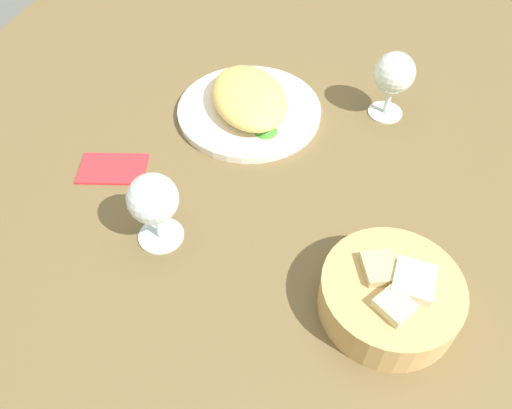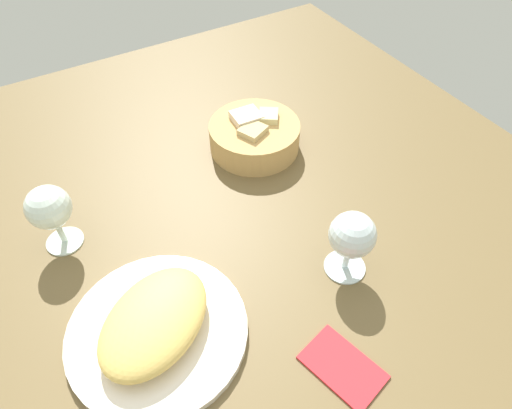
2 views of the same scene
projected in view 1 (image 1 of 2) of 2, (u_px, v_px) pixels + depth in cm
name	position (u px, v px, depth cm)	size (l,w,h in cm)	color
ground_plane	(281.00, 176.00, 86.34)	(140.00, 140.00, 2.00)	brown
plate	(249.00, 111.00, 94.73)	(26.14, 26.14, 1.40)	white
omelette	(249.00, 97.00, 92.39)	(18.81, 12.92, 4.75)	#E4BE5F
lettuce_garnish	(266.00, 129.00, 89.54)	(4.14, 4.14, 1.22)	#3C8C2E
bread_basket	(391.00, 295.00, 66.92)	(18.30, 18.30, 7.31)	tan
wine_glass_near	(153.00, 202.00, 71.01)	(7.26, 7.26, 12.09)	silver
wine_glass_far	(394.00, 76.00, 89.19)	(7.17, 7.17, 12.35)	silver
folded_napkin	(112.00, 168.00, 85.68)	(11.00, 7.00, 0.80)	red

